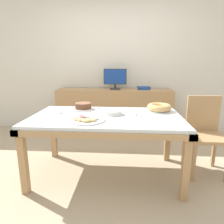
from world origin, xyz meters
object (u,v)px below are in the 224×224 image
computer_monitor (115,79)px  cake_chocolate_round (83,107)px  pastry_platter (87,120)px  tealight_centre (136,115)px  plate_stack (113,112)px  tealight_right_edge (61,113)px  tealight_left_edge (99,108)px  book_stack (144,88)px  chair (205,131)px  cake_golden_bundt (159,108)px

computer_monitor → cake_chocolate_round: computer_monitor is taller
pastry_platter → tealight_centre: pastry_platter is taller
plate_stack → tealight_right_edge: 0.62m
plate_stack → tealight_left_edge: 0.35m
cake_chocolate_round → tealight_right_edge: bearing=-129.9°
book_stack → tealight_left_edge: book_stack is taller
book_stack → cake_chocolate_round: book_stack is taller
computer_monitor → tealight_left_edge: computer_monitor is taller
cake_chocolate_round → pastry_platter: cake_chocolate_round is taller
pastry_platter → plate_stack: size_ratio=1.81×
computer_monitor → cake_chocolate_round: size_ratio=1.38×
chair → cake_golden_bundt: chair is taller
cake_chocolate_round → pastry_platter: bearing=-74.1°
chair → pastry_platter: 1.45m
chair → tealight_right_edge: size_ratio=23.50×
computer_monitor → book_stack: size_ratio=1.73×
book_stack → tealight_right_edge: size_ratio=6.12×
tealight_centre → pastry_platter: bearing=-153.3°
pastry_platter → tealight_centre: 0.58m
tealight_right_edge → tealight_centre: size_ratio=1.00×
plate_stack → tealight_centre: bearing=-6.3°
chair → cake_chocolate_round: 1.55m
book_stack → tealight_right_edge: bearing=-126.4°
tealight_centre → cake_golden_bundt: bearing=37.8°
cake_chocolate_round → plate_stack: size_ratio=1.46×
chair → tealight_left_edge: size_ratio=23.50×
computer_monitor → plate_stack: computer_monitor is taller
chair → cake_chocolate_round: chair is taller
tealight_left_edge → tealight_right_edge: bearing=-144.5°
cake_chocolate_round → tealight_centre: bearing=-22.0°
cake_golden_bundt → pastry_platter: bearing=-148.9°
computer_monitor → cake_chocolate_round: bearing=-105.7°
pastry_platter → tealight_right_edge: size_ratio=9.50×
computer_monitor → tealight_centre: size_ratio=10.60×
cake_golden_bundt → chair: bearing=-9.2°
book_stack → tealight_centre: (-0.21, -1.50, -0.13)m
pastry_platter → tealight_right_edge: (-0.36, 0.28, -0.00)m
pastry_platter → tealight_centre: size_ratio=9.50×
cake_golden_bundt → computer_monitor: bearing=116.4°
plate_stack → tealight_right_edge: bearing=-178.8°
computer_monitor → tealight_right_edge: size_ratio=10.60×
chair → tealight_right_edge: 1.75m
computer_monitor → chair: bearing=-49.0°
book_stack → plate_stack: 1.55m
cake_golden_bundt → tealight_centre: 0.39m
computer_monitor → tealight_centre: (0.32, -1.50, -0.29)m
computer_monitor → pastry_platter: (-0.20, -1.76, -0.29)m
cake_golden_bundt → tealight_left_edge: 0.77m
pastry_platter → computer_monitor: bearing=83.7°
tealight_left_edge → tealight_centre: bearing=-33.9°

